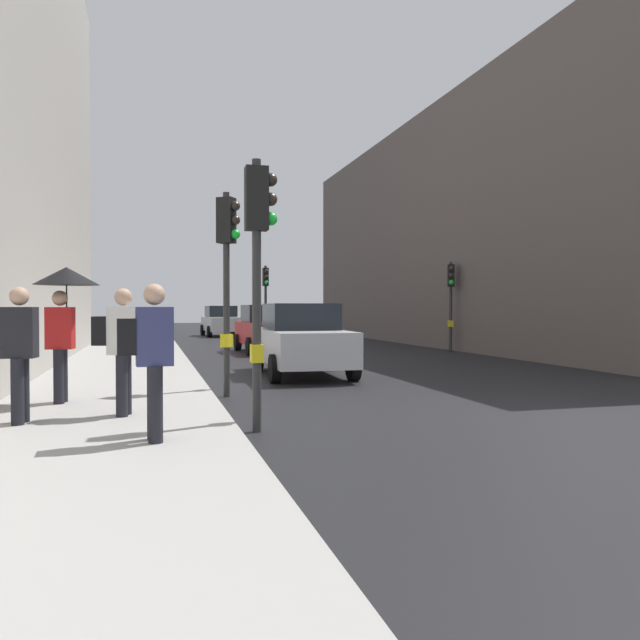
% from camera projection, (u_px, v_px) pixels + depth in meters
% --- Properties ---
extents(ground_plane, '(120.00, 120.00, 0.00)m').
position_uv_depth(ground_plane, '(570.00, 416.00, 9.41)').
color(ground_plane, black).
extents(sidewalk_kerb, '(3.41, 40.00, 0.16)m').
position_uv_depth(sidewalk_kerb, '(120.00, 380.00, 13.37)').
color(sidewalk_kerb, '#A8A5A0').
rests_on(sidewalk_kerb, ground).
extents(building_facade_right, '(12.00, 29.16, 10.08)m').
position_uv_depth(building_facade_right, '(530.00, 236.00, 29.04)').
color(building_facade_right, '#5B514C').
rests_on(building_facade_right, ground).
extents(traffic_light_mid_street, '(0.33, 0.45, 3.39)m').
position_uv_depth(traffic_light_mid_street, '(451.00, 290.00, 23.29)').
color(traffic_light_mid_street, '#2D2D2D').
rests_on(traffic_light_mid_street, ground).
extents(traffic_light_near_left, '(0.43, 0.25, 3.63)m').
position_uv_depth(traffic_light_near_left, '(258.00, 244.00, 8.19)').
color(traffic_light_near_left, '#2D2D2D').
rests_on(traffic_light_near_left, ground).
extents(traffic_light_near_right, '(0.44, 0.39, 3.79)m').
position_uv_depth(traffic_light_near_right, '(227.00, 256.00, 11.40)').
color(traffic_light_near_right, '#2D2D2D').
rests_on(traffic_light_near_right, ground).
extents(traffic_light_far_median, '(0.25, 0.44, 3.61)m').
position_uv_depth(traffic_light_far_median, '(266.00, 290.00, 28.62)').
color(traffic_light_far_median, '#2D2D2D').
rests_on(traffic_light_far_median, ground).
extents(car_silver_hatchback, '(2.13, 4.26, 1.76)m').
position_uv_depth(car_silver_hatchback, '(302.00, 340.00, 15.11)').
color(car_silver_hatchback, '#BCBCC1').
rests_on(car_silver_hatchback, ground).
extents(car_red_sedan, '(2.08, 4.23, 1.76)m').
position_uv_depth(car_red_sedan, '(267.00, 329.00, 22.92)').
color(car_red_sedan, red).
rests_on(car_red_sedan, ground).
extents(car_white_compact, '(2.20, 4.29, 1.76)m').
position_uv_depth(car_white_compact, '(221.00, 321.00, 35.85)').
color(car_white_compact, silver).
rests_on(car_white_compact, ground).
extents(pedestrian_with_umbrella, '(1.00, 1.00, 2.14)m').
position_uv_depth(pedestrian_with_umbrella, '(65.00, 296.00, 9.69)').
color(pedestrian_with_umbrella, black).
rests_on(pedestrian_with_umbrella, sidewalk_kerb).
extents(pedestrian_with_black_backpack, '(0.65, 0.40, 1.77)m').
position_uv_depth(pedestrian_with_black_backpack, '(120.00, 344.00, 8.55)').
color(pedestrian_with_black_backpack, black).
rests_on(pedestrian_with_black_backpack, sidewalk_kerb).
extents(pedestrian_with_grey_backpack, '(0.62, 0.36, 1.77)m').
position_uv_depth(pedestrian_with_grey_backpack, '(150.00, 352.00, 6.90)').
color(pedestrian_with_grey_backpack, black).
rests_on(pedestrian_with_grey_backpack, sidewalk_kerb).
extents(pedestrian_in_dark_coat, '(0.43, 0.36, 1.77)m').
position_uv_depth(pedestrian_in_dark_coat, '(20.00, 349.00, 7.96)').
color(pedestrian_in_dark_coat, black).
rests_on(pedestrian_in_dark_coat, sidewalk_kerb).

